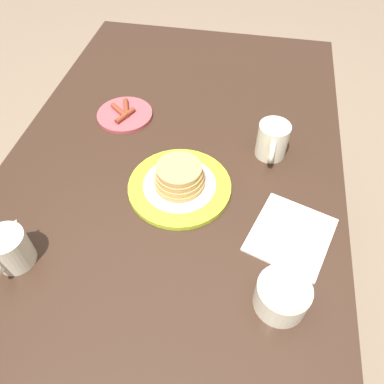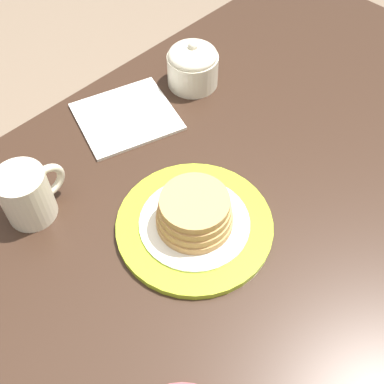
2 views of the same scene
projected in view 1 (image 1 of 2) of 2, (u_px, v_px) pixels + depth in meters
name	position (u px, v px, depth m)	size (l,w,h in m)	color
ground_plane	(176.00, 307.00, 1.47)	(8.00, 8.00, 0.00)	#7A6651
dining_table	(168.00, 211.00, 0.99)	(1.52, 0.85, 0.74)	#332116
pancake_plate	(179.00, 182.00, 0.87)	(0.24, 0.24, 0.07)	#AAC628
side_plate_bacon	(125.00, 114.00, 1.06)	(0.16, 0.16, 0.02)	#B2474C
coffee_mug	(272.00, 141.00, 0.93)	(0.11, 0.08, 0.09)	beige
creamer_pitcher	(10.00, 248.00, 0.73)	(0.12, 0.08, 0.09)	beige
sugar_bowl	(283.00, 293.00, 0.67)	(0.10, 0.10, 0.10)	beige
napkin	(291.00, 235.00, 0.80)	(0.21, 0.20, 0.01)	silver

